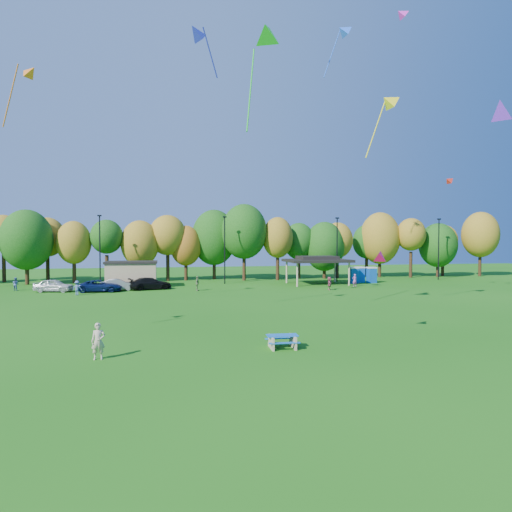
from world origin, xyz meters
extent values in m
plane|color=#19600F|center=(0.00, 0.00, 0.00)|extent=(160.00, 160.00, 0.00)
cylinder|color=black|center=(-28.03, 48.93, 2.06)|extent=(0.50, 0.50, 4.12)
ellipsoid|color=olive|center=(-28.03, 48.93, 6.86)|extent=(4.78, 4.78, 5.18)
cylinder|color=black|center=(-23.75, 44.20, 1.78)|extent=(0.50, 0.50, 3.56)
ellipsoid|color=#144C0F|center=(-23.75, 44.20, 5.94)|extent=(6.62, 6.62, 8.00)
cylinder|color=black|center=(-22.13, 48.25, 1.90)|extent=(0.50, 0.50, 3.79)
ellipsoid|color=olive|center=(-22.13, 48.25, 6.32)|extent=(4.94, 4.94, 5.58)
cylinder|color=black|center=(-18.02, 45.01, 1.67)|extent=(0.50, 0.50, 3.34)
ellipsoid|color=olive|center=(-18.02, 45.01, 5.56)|extent=(4.61, 4.61, 5.88)
cylinder|color=black|center=(-13.72, 44.85, 1.91)|extent=(0.50, 0.50, 3.82)
ellipsoid|color=#144C0F|center=(-13.72, 44.85, 6.36)|extent=(4.43, 4.43, 4.73)
cylinder|color=black|center=(-9.30, 45.50, 1.63)|extent=(0.50, 0.50, 3.25)
ellipsoid|color=olive|center=(-9.30, 45.50, 5.42)|extent=(5.33, 5.33, 6.53)
cylinder|color=black|center=(-5.45, 46.07, 1.98)|extent=(0.50, 0.50, 3.96)
ellipsoid|color=olive|center=(-5.45, 46.07, 6.61)|extent=(5.31, 5.31, 5.82)
cylinder|color=black|center=(-2.85, 46.34, 1.52)|extent=(0.50, 0.50, 3.05)
ellipsoid|color=#995914|center=(-2.85, 46.34, 5.08)|extent=(4.54, 4.54, 5.87)
cylinder|color=black|center=(1.42, 47.53, 1.89)|extent=(0.50, 0.50, 3.77)
ellipsoid|color=#144C0F|center=(1.42, 47.53, 6.29)|extent=(6.69, 6.69, 8.35)
cylinder|color=black|center=(5.46, 44.54, 2.14)|extent=(0.50, 0.50, 4.28)
ellipsoid|color=#144C0F|center=(5.46, 44.54, 7.14)|extent=(6.64, 6.64, 8.01)
cylinder|color=black|center=(10.41, 44.21, 1.88)|extent=(0.50, 0.50, 3.76)
ellipsoid|color=olive|center=(10.41, 44.21, 6.27)|extent=(4.49, 4.49, 6.02)
cylinder|color=black|center=(14.29, 46.25, 1.72)|extent=(0.50, 0.50, 3.43)
ellipsoid|color=#144C0F|center=(14.29, 46.25, 5.72)|extent=(4.77, 4.77, 5.63)
cylinder|color=black|center=(18.11, 45.40, 1.48)|extent=(0.50, 0.50, 2.95)
ellipsoid|color=#144C0F|center=(18.11, 45.40, 4.92)|extent=(6.14, 6.14, 7.54)
cylinder|color=black|center=(20.39, 45.86, 1.76)|extent=(0.50, 0.50, 3.52)
ellipsoid|color=olive|center=(20.39, 45.86, 5.87)|extent=(4.78, 4.78, 5.53)
cylinder|color=black|center=(26.06, 47.51, 1.69)|extent=(0.50, 0.50, 3.39)
ellipsoid|color=#144C0F|center=(26.06, 47.51, 5.64)|extent=(4.54, 4.54, 5.46)
cylinder|color=black|center=(27.70, 46.23, 1.86)|extent=(0.50, 0.50, 3.72)
ellipsoid|color=olive|center=(27.70, 46.23, 6.20)|extent=(6.32, 6.32, 8.24)
cylinder|color=black|center=(31.99, 44.27, 2.03)|extent=(0.50, 0.50, 4.06)
ellipsoid|color=olive|center=(31.99, 44.27, 6.77)|extent=(4.50, 4.50, 5.13)
cylinder|color=black|center=(37.07, 44.81, 1.53)|extent=(0.50, 0.50, 3.05)
ellipsoid|color=#144C0F|center=(37.07, 44.81, 5.09)|extent=(5.97, 5.97, 7.05)
cylinder|color=black|center=(38.98, 46.35, 1.78)|extent=(0.50, 0.50, 3.55)
ellipsoid|color=olive|center=(38.98, 46.35, 5.92)|extent=(4.60, 4.60, 4.99)
cylinder|color=black|center=(44.51, 44.51, 2.03)|extent=(0.50, 0.50, 4.07)
ellipsoid|color=olive|center=(44.51, 44.51, 6.78)|extent=(5.83, 5.83, 7.42)
cylinder|color=black|center=(-14.00, 40.00, 4.50)|extent=(0.16, 0.16, 9.00)
cube|color=black|center=(-14.00, 40.00, 9.00)|extent=(0.50, 0.25, 0.18)
cylinder|color=black|center=(2.00, 40.00, 4.50)|extent=(0.16, 0.16, 9.00)
cube|color=black|center=(2.00, 40.00, 9.00)|extent=(0.50, 0.25, 0.18)
cylinder|color=black|center=(18.00, 40.00, 4.50)|extent=(0.16, 0.16, 9.00)
cube|color=black|center=(18.00, 40.00, 9.00)|extent=(0.50, 0.25, 0.18)
cylinder|color=black|center=(34.00, 40.00, 4.50)|extent=(0.16, 0.16, 9.00)
cube|color=black|center=(34.00, 40.00, 9.00)|extent=(0.50, 0.25, 0.18)
cube|color=tan|center=(-10.00, 38.00, 1.50)|extent=(6.00, 4.00, 3.00)
cube|color=black|center=(-10.00, 38.00, 3.12)|extent=(6.30, 4.30, 0.25)
cylinder|color=tan|center=(10.50, 34.50, 1.50)|extent=(0.24, 0.24, 3.00)
cylinder|color=tan|center=(17.50, 34.50, 1.50)|extent=(0.24, 0.24, 3.00)
cylinder|color=tan|center=(10.50, 39.50, 1.50)|extent=(0.24, 0.24, 3.00)
cylinder|color=tan|center=(17.50, 39.50, 1.50)|extent=(0.24, 0.24, 3.00)
cube|color=black|center=(14.00, 37.00, 3.15)|extent=(8.20, 6.20, 0.35)
cube|color=black|center=(14.00, 37.00, 3.55)|extent=(5.00, 3.50, 0.45)
cube|color=#0C4AA8|center=(19.42, 37.45, 1.00)|extent=(1.10, 1.10, 2.00)
cube|color=silver|center=(19.42, 37.45, 2.09)|extent=(1.15, 1.15, 0.18)
cube|color=#0C4AA8|center=(20.72, 38.31, 1.00)|extent=(1.10, 1.10, 2.00)
cube|color=silver|center=(20.72, 38.31, 2.09)|extent=(1.15, 1.15, 0.18)
cube|color=#0C4AA8|center=(22.02, 37.37, 1.00)|extent=(1.10, 1.10, 2.00)
cube|color=silver|center=(22.02, 37.37, 2.09)|extent=(1.15, 1.15, 0.18)
cube|color=tan|center=(-0.46, 3.10, 0.34)|extent=(0.17, 1.37, 0.68)
cube|color=tan|center=(0.76, 3.05, 0.34)|extent=(0.17, 1.37, 0.68)
cube|color=blue|center=(0.15, 3.07, 0.70)|extent=(1.72, 0.78, 0.06)
cube|color=blue|center=(0.13, 2.49, 0.41)|extent=(1.70, 0.31, 0.05)
cube|color=blue|center=(0.18, 3.66, 0.41)|extent=(1.70, 0.31, 0.05)
imported|color=#C4AC93|center=(-9.34, 2.62, 0.91)|extent=(0.68, 0.46, 1.81)
imported|color=silver|center=(-18.33, 34.39, 0.74)|extent=(4.60, 2.63, 1.47)
imported|color=gray|center=(-11.34, 34.53, 0.67)|extent=(4.16, 1.67, 1.35)
imported|color=#0C1B4C|center=(-13.18, 33.38, 0.67)|extent=(4.98, 2.54, 1.35)
imported|color=black|center=(-7.64, 34.66, 0.72)|extent=(5.34, 3.24, 1.45)
imported|color=#718451|center=(-2.26, 32.29, 0.86)|extent=(0.62, 1.07, 1.72)
imported|color=#AA465D|center=(13.13, 30.08, 0.78)|extent=(1.02, 1.50, 1.55)
imported|color=#4A66A4|center=(-23.00, 36.74, 0.77)|extent=(0.93, 0.86, 1.54)
imported|color=#475F9C|center=(-15.16, 30.59, 0.78)|extent=(1.10, 0.74, 1.57)
imported|color=#B756AE|center=(17.62, 33.04, 0.80)|extent=(0.62, 0.43, 1.60)
cone|color=yellow|center=(12.05, 13.16, 17.03)|extent=(1.92, 1.51, 1.87)
cylinder|color=yellow|center=(10.56, 13.25, 14.78)|extent=(1.81, 0.21, 4.73)
cone|color=#1CD627|center=(0.86, 9.52, 19.80)|extent=(2.64, 2.96, 2.44)
cylinder|color=#1CD627|center=(0.03, 11.45, 16.65)|extent=(1.08, 2.32, 6.61)
cone|color=#FF2ACF|center=(13.80, 14.68, 24.84)|extent=(1.27, 0.97, 1.29)
cone|color=navy|center=(-3.32, 17.62, 23.02)|extent=(2.32, 2.11, 1.89)
cylinder|color=navy|center=(-2.26, 17.07, 21.22)|extent=(1.35, 0.76, 3.79)
cone|color=#C80B4F|center=(6.73, 4.77, 5.00)|extent=(1.35, 1.42, 1.15)
cone|color=orange|center=(-16.48, 19.15, 19.41)|extent=(1.82, 1.71, 1.48)
cylinder|color=orange|center=(-17.75, 18.36, 17.16)|extent=(1.58, 1.04, 4.73)
cone|color=#7628D9|center=(22.51, 13.84, 17.20)|extent=(3.21, 3.10, 2.55)
cone|color=red|center=(25.79, 25.49, 12.67)|extent=(1.27, 1.03, 1.19)
cone|color=#2865FF|center=(14.76, 29.06, 29.94)|extent=(2.26, 1.79, 2.12)
cylinder|color=#2865FF|center=(12.97, 29.25, 27.24)|extent=(2.14, 0.32, 5.67)
camera|label=1|loc=(-6.21, -20.77, 5.89)|focal=32.00mm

